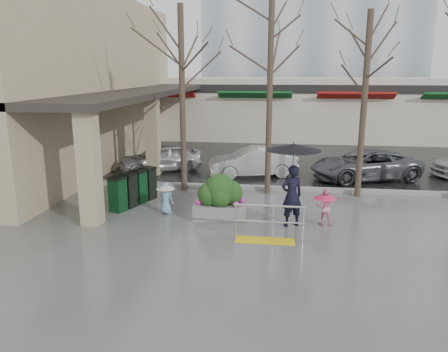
% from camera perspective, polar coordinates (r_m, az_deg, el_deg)
% --- Properties ---
extents(ground, '(120.00, 120.00, 0.00)m').
position_cam_1_polar(ground, '(13.24, -0.09, -6.25)').
color(ground, '#51514F').
rests_on(ground, ground).
extents(street_asphalt, '(120.00, 36.00, 0.01)m').
position_cam_1_polar(street_asphalt, '(34.68, 4.70, 6.15)').
color(street_asphalt, black).
rests_on(street_asphalt, ground).
extents(curb, '(120.00, 0.30, 0.15)m').
position_cam_1_polar(curb, '(17.01, 1.68, -1.45)').
color(curb, gray).
rests_on(curb, ground).
extents(near_building, '(6.00, 18.00, 8.00)m').
position_cam_1_polar(near_building, '(22.96, -20.58, 11.54)').
color(near_building, tan).
rests_on(near_building, ground).
extents(canopy_slab, '(2.80, 18.00, 0.25)m').
position_cam_1_polar(canopy_slab, '(21.36, -10.29, 11.07)').
color(canopy_slab, '#2D2823').
rests_on(canopy_slab, pillar_front).
extents(pillar_front, '(0.55, 0.55, 3.50)m').
position_cam_1_polar(pillar_front, '(13.36, -17.21, 1.12)').
color(pillar_front, tan).
rests_on(pillar_front, ground).
extents(pillar_back, '(0.55, 0.55, 3.50)m').
position_cam_1_polar(pillar_back, '(19.36, -9.29, 5.29)').
color(pillar_back, tan).
rests_on(pillar_back, ground).
extents(storefront_row, '(34.00, 6.74, 4.00)m').
position_cam_1_polar(storefront_row, '(30.42, 8.21, 8.82)').
color(storefront_row, beige).
rests_on(storefront_row, ground).
extents(handrail, '(1.90, 0.50, 1.03)m').
position_cam_1_polar(handrail, '(11.89, 5.71, -6.76)').
color(handrail, yellow).
rests_on(handrail, ground).
extents(tree_west, '(3.20, 3.20, 6.80)m').
position_cam_1_polar(tree_west, '(16.36, -5.60, 15.61)').
color(tree_west, '#382B21').
rests_on(tree_west, ground).
extents(tree_midwest, '(3.20, 3.20, 7.00)m').
position_cam_1_polar(tree_midwest, '(15.97, 6.13, 16.18)').
color(tree_midwest, '#382B21').
rests_on(tree_midwest, ground).
extents(tree_mideast, '(3.20, 3.20, 6.50)m').
position_cam_1_polar(tree_mideast, '(16.20, 18.21, 14.24)').
color(tree_mideast, '#382B21').
rests_on(tree_mideast, ground).
extents(woman, '(1.60, 1.60, 2.51)m').
position_cam_1_polar(woman, '(12.79, 8.94, 0.27)').
color(woman, black).
rests_on(woman, ground).
extents(child_pink, '(0.68, 0.68, 1.10)m').
position_cam_1_polar(child_pink, '(13.33, 13.03, -3.59)').
color(child_pink, pink).
rests_on(child_pink, ground).
extents(child_blue, '(0.60, 0.60, 1.04)m').
position_cam_1_polar(child_blue, '(14.11, -7.62, -2.44)').
color(child_blue, '#719FC9').
rests_on(child_blue, ground).
extents(planter, '(1.70, 1.00, 1.42)m').
position_cam_1_polar(planter, '(13.57, -0.52, -2.74)').
color(planter, slate).
rests_on(planter, ground).
extents(news_boxes, '(1.16, 2.11, 1.16)m').
position_cam_1_polar(news_boxes, '(15.22, -11.72, -1.59)').
color(news_boxes, '#0D391A').
rests_on(news_boxes, ground).
extents(car_a, '(3.97, 3.00, 1.26)m').
position_cam_1_polar(car_a, '(20.14, -8.36, 2.41)').
color(car_a, '#B9B8BE').
rests_on(car_a, ground).
extents(car_b, '(4.04, 2.32, 1.26)m').
position_cam_1_polar(car_b, '(18.99, 3.74, 1.84)').
color(car_b, silver).
rests_on(car_b, ground).
extents(car_c, '(4.96, 3.39, 1.26)m').
position_cam_1_polar(car_c, '(19.33, 17.94, 1.41)').
color(car_c, '#515358').
rests_on(car_c, ground).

